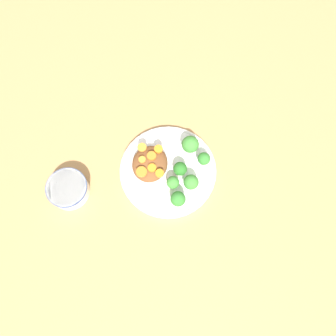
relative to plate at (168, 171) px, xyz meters
name	(u,v)px	position (x,y,z in m)	size (l,w,h in m)	color
ground_plane	(168,172)	(0.00, 0.00, -0.01)	(4.00, 4.00, 0.00)	tan
plate	(168,171)	(0.00, 0.00, 0.00)	(0.25, 0.25, 0.02)	white
dip_bowl	(68,189)	(0.24, 0.11, 0.01)	(0.10, 0.10, 0.04)	white
stew_mound	(150,162)	(0.05, 0.00, 0.02)	(0.09, 0.10, 0.04)	brown
broccoli_floret_0	(180,168)	(-0.03, 0.00, 0.03)	(0.04, 0.04, 0.05)	#759E51
broccoli_floret_1	(204,159)	(-0.09, -0.04, 0.03)	(0.03, 0.03, 0.05)	#759E51
broccoli_floret_2	(191,182)	(-0.07, 0.03, 0.04)	(0.04, 0.04, 0.05)	#7FA85B
broccoli_floret_3	(190,145)	(-0.04, -0.07, 0.04)	(0.05, 0.05, 0.06)	#759E51
broccoli_floret_4	(178,199)	(-0.04, 0.08, 0.03)	(0.04, 0.04, 0.05)	#7FA85B
broccoli_floret_5	(173,183)	(-0.02, 0.04, 0.03)	(0.03, 0.03, 0.04)	#7FA85B
carrot_slice_0	(142,160)	(0.07, 0.00, 0.04)	(0.02, 0.02, 0.01)	orange
carrot_slice_1	(160,173)	(0.02, 0.03, 0.04)	(0.02, 0.02, 0.01)	orange
carrot_slice_2	(158,149)	(0.03, -0.04, 0.04)	(0.02, 0.02, 0.01)	orange
carrot_slice_3	(142,147)	(0.08, -0.03, 0.04)	(0.02, 0.02, 0.00)	orange
carrot_slice_4	(152,156)	(0.05, -0.01, 0.04)	(0.02, 0.02, 0.01)	orange
carrot_slice_5	(152,168)	(0.04, 0.02, 0.04)	(0.02, 0.02, 0.01)	orange
carrot_slice_6	(142,172)	(0.06, 0.03, 0.04)	(0.03, 0.03, 0.01)	orange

